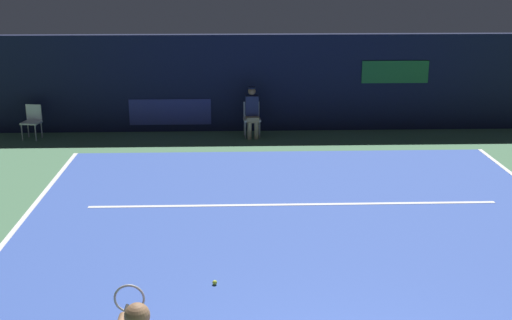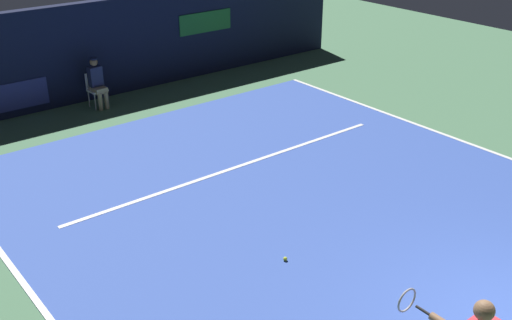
# 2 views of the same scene
# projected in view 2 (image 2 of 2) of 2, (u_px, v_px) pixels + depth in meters

# --- Properties ---
(ground_plane) EXTENTS (31.33, 31.33, 0.00)m
(ground_plane) POSITION_uv_depth(u_px,v_px,m) (300.00, 205.00, 11.53)
(ground_plane) COLOR #4C7A56
(court_surface) EXTENTS (9.95, 11.42, 0.01)m
(court_surface) POSITION_uv_depth(u_px,v_px,m) (300.00, 204.00, 11.53)
(court_surface) COLOR #3856B2
(court_surface) RESTS_ON ground
(line_sideline_left) EXTENTS (0.10, 11.42, 0.01)m
(line_sideline_left) POSITION_uv_depth(u_px,v_px,m) (457.00, 139.00, 14.29)
(line_sideline_left) COLOR white
(line_sideline_left) RESTS_ON court_surface
(line_sideline_right) EXTENTS (0.10, 11.42, 0.01)m
(line_sideline_right) POSITION_uv_depth(u_px,v_px,m) (43.00, 309.00, 8.76)
(line_sideline_right) COLOR white
(line_sideline_right) RESTS_ON court_surface
(line_service) EXTENTS (7.76, 0.10, 0.01)m
(line_service) POSITION_uv_depth(u_px,v_px,m) (236.00, 167.00, 12.94)
(line_service) COLOR white
(line_service) RESTS_ON court_surface
(back_wall) EXTENTS (16.15, 0.33, 2.60)m
(back_wall) POSITION_uv_depth(u_px,v_px,m) (103.00, 49.00, 16.62)
(back_wall) COLOR #141933
(back_wall) RESTS_ON ground
(line_judge_on_chair) EXTENTS (0.46, 0.55, 1.32)m
(line_judge_on_chair) POSITION_uv_depth(u_px,v_px,m) (97.00, 82.00, 15.97)
(line_judge_on_chair) COLOR white
(line_judge_on_chair) RESTS_ON ground
(tennis_ball) EXTENTS (0.07, 0.07, 0.07)m
(tennis_ball) POSITION_uv_depth(u_px,v_px,m) (285.00, 259.00, 9.84)
(tennis_ball) COLOR #CCE033
(tennis_ball) RESTS_ON court_surface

